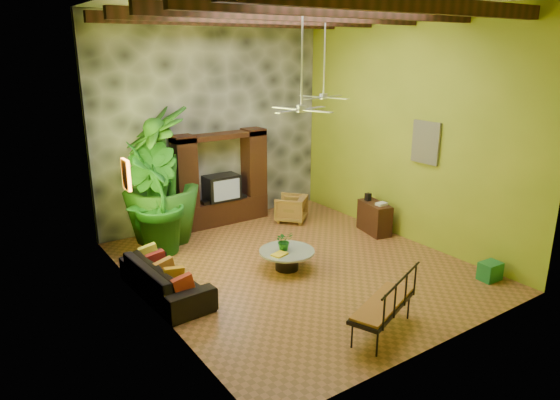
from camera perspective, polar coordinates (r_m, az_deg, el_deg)
ground at (r=10.22m, az=1.79°, el=-7.43°), size 7.00×7.00×0.00m
ceiling at (r=9.34m, az=2.09°, el=21.76°), size 6.00×7.00×0.02m
back_wall at (r=12.42m, az=-7.76°, el=8.86°), size 6.00×0.02×5.00m
left_wall at (r=8.09m, az=-15.52°, el=4.09°), size 0.02×7.00×5.00m
right_wall at (r=11.47m, az=14.23°, el=7.83°), size 0.02×7.00×5.00m
stone_accent_wall at (r=12.37m, az=-7.63°, el=8.83°), size 5.98×0.10×4.98m
ceiling_beams at (r=9.32m, az=2.08°, el=20.41°), size 5.95×5.36×0.22m
entertainment_center at (r=12.41m, az=-6.72°, el=1.65°), size 2.40×0.55×2.30m
ceiling_fan_front at (r=8.90m, az=2.48°, el=11.69°), size 1.28×1.28×1.86m
ceiling_fan_back at (r=11.27m, az=5.02°, el=12.75°), size 1.28×1.28×1.86m
wall_art_mask at (r=9.12m, az=-17.18°, el=2.78°), size 0.06×0.32×0.55m
wall_art_painting at (r=11.09m, az=16.33°, el=6.32°), size 0.06×0.70×0.90m
sofa at (r=9.16m, az=-12.96°, el=-8.68°), size 0.98×2.24×0.64m
wicker_armchair at (r=12.62m, az=1.30°, el=-0.97°), size 1.01×1.02×0.66m
tall_plant_a at (r=11.00m, az=-14.60°, el=0.41°), size 1.37×1.51×2.37m
tall_plant_b at (r=10.81m, az=-14.14°, el=0.05°), size 1.46×1.59×2.34m
tall_plant_c at (r=11.35m, az=-13.51°, el=2.72°), size 1.80×1.80×3.03m
coffee_table at (r=9.94m, az=0.79°, el=-6.53°), size 1.10×1.10×0.40m
centerpiece_plant at (r=9.84m, az=0.49°, el=-4.66°), size 0.40×0.37×0.39m
yellow_tray at (r=9.65m, az=-0.05°, el=-6.23°), size 0.35×0.29×0.03m
iron_bench at (r=7.83m, az=12.09°, el=-11.44°), size 1.55×1.06×0.57m
side_console at (r=12.04m, az=10.74°, el=-2.01°), size 0.59×0.98×0.73m
green_bin at (r=10.33m, az=22.87°, el=-7.49°), size 0.42×0.32×0.35m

